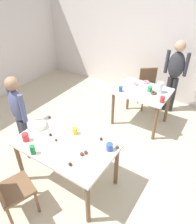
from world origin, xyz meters
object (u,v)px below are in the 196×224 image
object	(u,v)px
dining_table_near	(66,149)
soda_can	(33,150)
dining_table_far	(142,95)
chair_far_table	(148,86)
person_adult_far	(175,71)
mixing_bowl	(39,125)
person_girl_near	(19,113)
pitcher_far	(160,88)
chair_near_table	(7,189)

from	to	relation	value
dining_table_near	soda_can	bearing A→B (deg)	-120.39
dining_table_far	chair_far_table	bearing A→B (deg)	101.46
soda_can	person_adult_far	bearing A→B (deg)	75.33
dining_table_near	mixing_bowl	bearing A→B (deg)	174.66
dining_table_near	person_girl_near	distance (m)	0.96
person_girl_near	soda_can	world-z (taller)	person_girl_near
dining_table_far	person_girl_near	xyz separation A→B (m)	(-1.19, -1.88, 0.22)
pitcher_far	person_girl_near	bearing A→B (deg)	-126.85
chair_far_table	pitcher_far	bearing A→B (deg)	-55.99
person_adult_far	mixing_bowl	world-z (taller)	person_adult_far
chair_near_table	pitcher_far	bearing A→B (deg)	74.08
mixing_bowl	soda_can	xyz separation A→B (m)	(0.33, -0.41, 0.02)
mixing_bowl	dining_table_far	bearing A→B (deg)	67.19
dining_table_far	pitcher_far	distance (m)	0.37
chair_near_table	soda_can	size ratio (longest dim) A/B	7.13
person_girl_near	pitcher_far	distance (m)	2.46
pitcher_far	dining_table_far	bearing A→B (deg)	-162.96
person_girl_near	dining_table_far	bearing A→B (deg)	57.71
mixing_bowl	chair_far_table	bearing A→B (deg)	76.21
person_girl_near	mixing_bowl	world-z (taller)	person_girl_near
chair_far_table	chair_near_table	bearing A→B (deg)	-95.99
dining_table_near	pitcher_far	size ratio (longest dim) A/B	6.53
person_girl_near	person_adult_far	bearing A→B (deg)	60.22
chair_near_table	chair_far_table	xyz separation A→B (m)	(0.36, 3.45, 0.00)
chair_near_table	pitcher_far	xyz separation A→B (m)	(0.80, 2.80, 0.35)
dining_table_near	dining_table_far	bearing A→B (deg)	82.46
person_adult_far	mixing_bowl	xyz separation A→B (m)	(-1.13, -2.67, -0.14)
person_girl_near	mixing_bowl	xyz separation A→B (m)	(0.40, 0.00, -0.07)
person_girl_near	mixing_bowl	size ratio (longest dim) A/B	7.04
dining_table_near	chair_near_table	world-z (taller)	chair_near_table
dining_table_near	chair_far_table	xyz separation A→B (m)	(0.11, 2.67, -0.16)
dining_table_near	pitcher_far	world-z (taller)	pitcher_far
person_adult_far	chair_far_table	bearing A→B (deg)	-173.45
soda_can	pitcher_far	xyz separation A→B (m)	(0.75, 2.38, 0.04)
person_girl_near	pitcher_far	size ratio (longest dim) A/B	7.20
dining_table_far	chair_near_table	world-z (taller)	chair_near_table
dining_table_far	chair_near_table	xyz separation A→B (m)	(-0.51, -2.71, -0.14)
chair_near_table	soda_can	world-z (taller)	soda_can
dining_table_far	soda_can	xyz separation A→B (m)	(-0.47, -2.29, 0.17)
chair_far_table	mixing_bowl	bearing A→B (deg)	-103.79
dining_table_far	chair_far_table	xyz separation A→B (m)	(-0.15, 0.74, -0.14)
soda_can	pitcher_far	distance (m)	2.49
chair_far_table	pitcher_far	world-z (taller)	pitcher_far
pitcher_far	chair_near_table	bearing A→B (deg)	-105.92
dining_table_near	chair_far_table	bearing A→B (deg)	87.71
chair_far_table	person_girl_near	bearing A→B (deg)	-111.68
dining_table_near	chair_near_table	size ratio (longest dim) A/B	1.51
chair_near_table	person_adult_far	distance (m)	3.63
dining_table_far	person_adult_far	xyz separation A→B (m)	(0.34, 0.79, 0.29)
person_adult_far	soda_can	bearing A→B (deg)	-104.67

